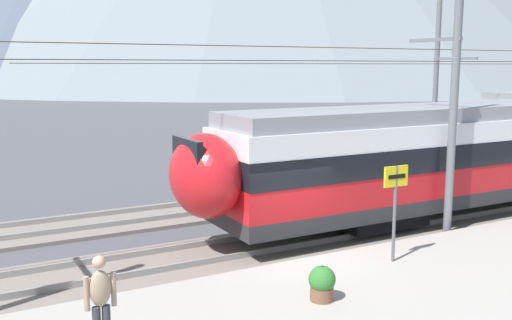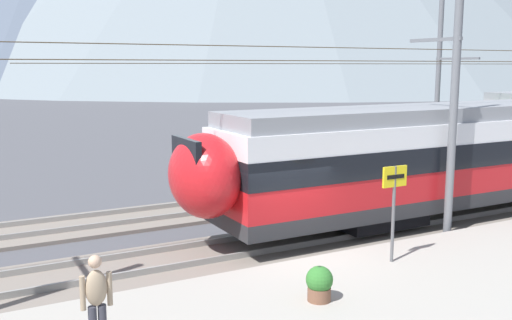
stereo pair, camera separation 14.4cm
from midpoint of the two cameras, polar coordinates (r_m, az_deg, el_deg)
name	(u,v)px [view 1 (the left image)]	position (r m, az deg, el deg)	size (l,w,h in m)	color
ground_plane	(290,263)	(15.51, 3.05, -10.08)	(400.00, 400.00, 0.00)	#4C4C51
platform_slab	(394,312)	(12.44, 13.11, -14.36)	(120.00, 6.42, 0.40)	#A39E93
track_near	(264,247)	(16.61, 0.55, -8.50)	(120.00, 3.00, 0.28)	slate
track_far	(199,211)	(20.67, -5.81, -4.98)	(120.00, 3.00, 0.28)	slate
catenary_mast_mid	(451,93)	(17.87, 18.43, 6.22)	(38.73, 2.03, 8.41)	slate
catenary_mast_far_side	(438,85)	(29.56, 17.31, 7.06)	(38.73, 2.56, 8.19)	slate
platform_sign	(395,192)	(14.33, 13.25, -3.08)	(0.70, 0.08, 2.37)	#59595B
passenger_walking	(101,299)	(10.14, -15.42, -13.04)	(0.53, 0.22, 1.69)	#383842
potted_plant_platform_edge	(322,282)	(12.10, 6.15, -11.85)	(0.56, 0.56, 0.73)	brown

